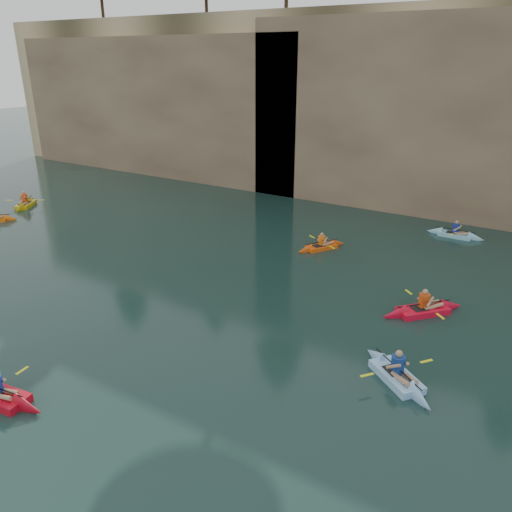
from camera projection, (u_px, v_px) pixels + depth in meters
The scene contains 11 objects.
ground at pixel (151, 421), 12.93m from camera, with size 160.00×160.00×0.00m, color black.
cliff at pixel (444, 100), 34.40m from camera, with size 70.00×16.00×12.00m, color tan.
cliff_slab_west at pixel (153, 105), 38.54m from camera, with size 26.00×2.40×10.56m, color #9D825F.
cliff_slab_center at pixel (450, 116), 27.69m from camera, with size 24.00×2.40×11.40m, color #9D825F.
sea_cave_west at pixel (171, 151), 38.28m from camera, with size 4.50×1.00×4.00m, color black.
sea_cave_center at pixel (340, 178), 31.62m from camera, with size 3.50×1.00×3.20m, color black.
kayaker_orange at pixel (321, 246), 24.43m from camera, with size 1.94×2.70×1.04m.
kayaker_ltblue_near at pixel (396, 375), 14.52m from camera, with size 2.93×2.55×1.24m.
kayaker_red_far at pixel (423, 310), 18.28m from camera, with size 2.79×2.96×1.22m.
kayaker_yellow at pixel (26, 204), 31.32m from camera, with size 2.26×2.88×1.22m.
kayaker_ltblue_mid at pixel (455, 234), 26.07m from camera, with size 2.89×2.19×1.09m.
Camera 1 is at (7.76, -7.43, 8.80)m, focal length 35.00 mm.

